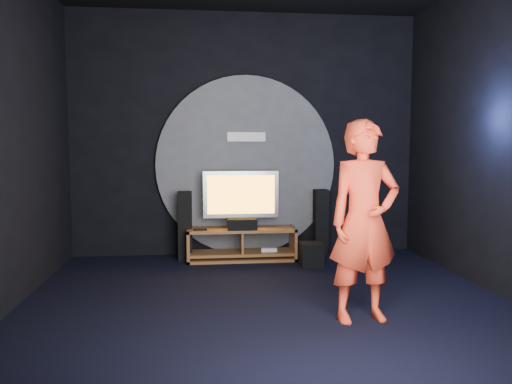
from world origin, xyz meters
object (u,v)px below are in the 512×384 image
at_px(media_console, 242,246).
at_px(subwoofer, 311,254).
at_px(tower_speaker_right, 321,222).
at_px(tv, 241,197).
at_px(player, 364,221).
at_px(tower_speaker_left, 185,226).

bearing_deg(media_console, subwoofer, -27.64).
bearing_deg(tower_speaker_right, media_console, -170.90).
relative_size(tv, player, 0.57).
relative_size(tv, tower_speaker_right, 1.10).
xyz_separation_m(media_console, subwoofer, (0.89, -0.46, -0.04)).
distance_m(media_console, tower_speaker_left, 0.84).
xyz_separation_m(media_console, tv, (-0.01, 0.07, 0.69)).
relative_size(tower_speaker_right, player, 0.52).
relative_size(media_console, tower_speaker_left, 1.57).
xyz_separation_m(media_console, player, (0.91, -2.51, 0.72)).
bearing_deg(media_console, tower_speaker_right, 9.10).
xyz_separation_m(tower_speaker_left, subwoofer, (1.67, -0.55, -0.32)).
xyz_separation_m(tower_speaker_left, tower_speaker_right, (1.95, 0.10, 0.00)).
bearing_deg(subwoofer, player, -89.39).
bearing_deg(tower_speaker_right, tower_speaker_left, -176.97).
distance_m(tv, subwoofer, 1.27).
relative_size(media_console, player, 0.82).
relative_size(tv, subwoofer, 3.34).
bearing_deg(media_console, tv, 95.68).
bearing_deg(player, subwoofer, 82.88).
bearing_deg(tower_speaker_left, tv, -1.20).
height_order(tower_speaker_left, tower_speaker_right, same).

